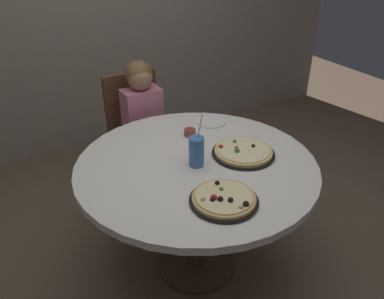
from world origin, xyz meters
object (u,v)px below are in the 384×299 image
(dining_table, at_px, (196,176))
(chair_wooden, at_px, (138,131))
(diner_child, at_px, (149,146))
(pizza_cheese, at_px, (224,199))
(sauce_bowl, at_px, (190,132))
(plate_small, at_px, (211,122))
(pizza_veggie, at_px, (243,152))
(soda_cup, at_px, (196,151))

(dining_table, xyz_separation_m, chair_wooden, (-0.00, 0.91, -0.13))
(diner_child, height_order, pizza_cheese, diner_child)
(dining_table, height_order, diner_child, diner_child)
(dining_table, height_order, sauce_bowl, sauce_bowl)
(plate_small, bearing_deg, dining_table, -129.56)
(dining_table, bearing_deg, diner_child, 89.69)
(pizza_veggie, relative_size, plate_small, 1.91)
(chair_wooden, height_order, pizza_veggie, chair_wooden)
(pizza_cheese, bearing_deg, chair_wooden, 87.75)
(sauce_bowl, bearing_deg, plate_small, 24.26)
(diner_child, distance_m, sauce_bowl, 0.54)
(pizza_veggie, height_order, sauce_bowl, pizza_veggie)
(chair_wooden, height_order, pizza_cheese, chair_wooden)
(chair_wooden, xyz_separation_m, soda_cup, (-0.01, -0.94, 0.30))
(dining_table, distance_m, chair_wooden, 0.92)
(pizza_cheese, xyz_separation_m, plate_small, (0.37, 0.74, -0.01))
(dining_table, xyz_separation_m, sauce_bowl, (0.11, 0.29, 0.11))
(pizza_veggie, relative_size, pizza_cheese, 1.09)
(pizza_veggie, bearing_deg, pizza_cheese, -135.50)
(pizza_veggie, xyz_separation_m, sauce_bowl, (-0.15, 0.34, 0.00))
(dining_table, distance_m, pizza_cheese, 0.38)
(chair_wooden, bearing_deg, soda_cup, -90.61)
(soda_cup, bearing_deg, dining_table, 60.93)
(dining_table, relative_size, pizza_veggie, 3.72)
(soda_cup, bearing_deg, sauce_bowl, 68.40)
(dining_table, bearing_deg, sauce_bowl, 69.13)
(chair_wooden, distance_m, diner_child, 0.19)
(dining_table, xyz_separation_m, diner_child, (0.00, 0.73, -0.18))
(chair_wooden, xyz_separation_m, pizza_veggie, (0.27, -0.96, 0.24))
(diner_child, relative_size, soda_cup, 3.53)
(diner_child, xyz_separation_m, sauce_bowl, (0.11, -0.44, 0.29))
(pizza_cheese, bearing_deg, pizza_veggie, 44.50)
(dining_table, bearing_deg, chair_wooden, 90.30)
(diner_child, bearing_deg, dining_table, -90.31)
(pizza_cheese, distance_m, plate_small, 0.83)
(pizza_cheese, xyz_separation_m, soda_cup, (0.04, 0.34, 0.06))
(chair_wooden, xyz_separation_m, sauce_bowl, (0.11, -0.62, 0.24))
(pizza_cheese, xyz_separation_m, sauce_bowl, (0.16, 0.65, 0.00))
(chair_wooden, bearing_deg, sauce_bowl, -79.64)
(dining_table, height_order, pizza_veggie, pizza_veggie)
(pizza_veggie, bearing_deg, diner_child, 108.44)
(pizza_veggie, distance_m, sauce_bowl, 0.37)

